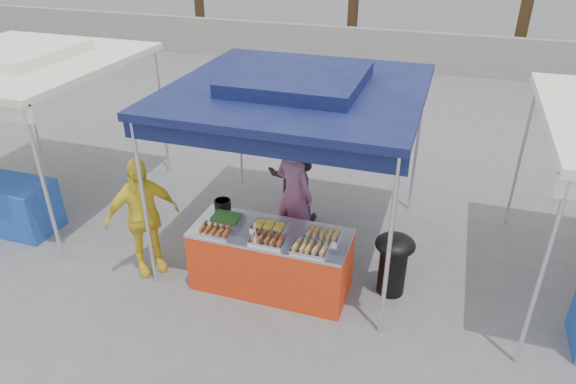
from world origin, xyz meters
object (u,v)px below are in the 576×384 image
(wok_burner, at_px, (394,259))
(customer_person, at_px, (142,217))
(cooking_pot, at_px, (223,205))
(helper_man, at_px, (293,175))
(vendor_woman, at_px, (294,194))
(vendor_table, at_px, (271,259))

(wok_burner, distance_m, customer_person, 3.30)
(cooking_pot, height_order, helper_man, helper_man)
(wok_burner, height_order, vendor_woman, vendor_woman)
(cooking_pot, relative_size, customer_person, 0.13)
(helper_man, bearing_deg, wok_burner, 126.16)
(vendor_table, height_order, customer_person, customer_person)
(vendor_woman, distance_m, helper_man, 0.71)
(wok_burner, bearing_deg, vendor_table, -151.13)
(wok_burner, xyz_separation_m, vendor_woman, (-1.52, 0.64, 0.34))
(vendor_woman, bearing_deg, helper_man, -48.15)
(vendor_table, xyz_separation_m, helper_man, (-0.25, 1.69, 0.37))
(wok_burner, bearing_deg, vendor_woman, 171.89)
(vendor_woman, relative_size, helper_man, 1.06)
(customer_person, bearing_deg, vendor_woman, -12.60)
(customer_person, bearing_deg, cooking_pot, -18.91)
(wok_burner, relative_size, vendor_woman, 0.50)
(vendor_table, height_order, wok_burner, same)
(customer_person, bearing_deg, vendor_table, -41.78)
(vendor_table, distance_m, helper_man, 1.75)
(helper_man, height_order, customer_person, customer_person)
(vendor_woman, relative_size, customer_person, 1.01)
(helper_man, bearing_deg, cooking_pot, 50.75)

